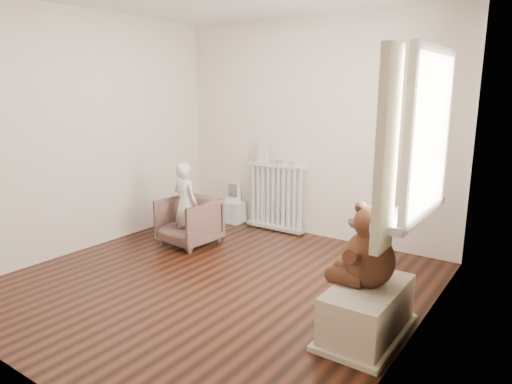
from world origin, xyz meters
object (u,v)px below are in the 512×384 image
Objects in this scene: toy_bench at (367,310)px; plush_cat at (412,195)px; radiator at (276,200)px; toy_vanity at (232,202)px; child at (185,204)px; armchair at (189,221)px; teddy_bear at (370,247)px.

toy_bench is 3.45× the size of plush_cat.
plush_cat reaches higher than radiator.
child is (0.16, -1.05, 0.22)m from toy_vanity.
armchair is 0.73× the size of toy_bench.
toy_bench is at bearing -56.24° from teddy_bear.
plush_cat is (2.75, -1.34, 0.72)m from toy_vanity.
toy_vanity is at bearing -77.17° from child.
toy_bench is at bearing -33.68° from toy_vanity.
toy_vanity is 3.15m from plush_cat.
radiator is 0.69m from toy_vanity.
radiator is 1.43× the size of armchair.
plush_cat is at bearing -25.97° from toy_vanity.
child is at bearing 161.14° from teddy_bear.
toy_vanity is 2.19× the size of plush_cat.
toy_vanity reaches higher than toy_bench.
child is (0.00, -0.05, 0.22)m from armchair.
plush_cat is at bearing -3.07° from armchair.
child is at bearing -115.93° from radiator.
child is (-0.53, -1.08, 0.10)m from radiator.
plush_cat is (2.60, -0.34, 0.73)m from armchair.
radiator reaches higher than toy_vanity.
teddy_bear is at bearing -33.49° from toy_vanity.
plush_cat is (0.14, 0.40, 0.80)m from toy_bench.
toy_vanity is 3.13m from teddy_bear.
armchair is (0.16, -1.00, -0.00)m from toy_vanity.
armchair is 2.53× the size of plush_cat.
child is 2.66m from plush_cat.
radiator is at bearing 137.48° from toy_bench.
armchair is at bearing 171.35° from plush_cat.
child reaches higher than armchair.
radiator is 0.90× the size of child.
teddy_bear reaches higher than child.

